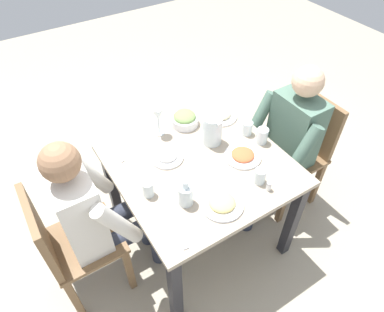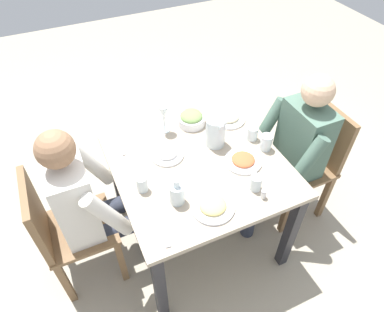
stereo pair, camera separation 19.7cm
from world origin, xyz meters
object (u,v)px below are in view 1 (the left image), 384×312
plate_fries (222,203)px  wine_glass (158,115)px  salt_shaker (269,186)px  water_glass_near_left (247,128)px  chair_near (300,147)px  plate_yoghurt (167,156)px  water_pitcher (212,130)px  chair_far (68,243)px  water_glass_far_left (262,136)px  oil_carafe (186,196)px  plate_rice_curry (243,155)px  water_glass_far_right (260,176)px  dining_table (199,175)px  salad_bowl (185,119)px  water_glass_center (148,189)px  plate_beans (220,115)px  diner_near (283,142)px  diner_far (98,211)px

plate_fries → wine_glass: size_ratio=1.17×
salt_shaker → water_glass_near_left: bearing=-24.1°
chair_near → plate_fries: 0.97m
plate_yoghurt → wine_glass: bearing=-17.4°
plate_fries → plate_yoghurt: (0.45, 0.07, 0.00)m
water_pitcher → plate_yoghurt: bearing=86.3°
chair_far → chair_near: bearing=-94.0°
water_pitcher → water_glass_far_left: (-0.17, -0.26, -0.05)m
water_glass_near_left → wine_glass: bearing=57.4°
plate_yoghurt → oil_carafe: (-0.34, 0.08, 0.04)m
plate_rice_curry → water_glass_far_right: size_ratio=2.44×
dining_table → salt_shaker: 0.44m
salad_bowl → water_glass_far_right: salad_bowl is taller
chair_near → plate_yoghurt: chair_near is taller
chair_near → water_glass_center: size_ratio=9.49×
dining_table → plate_beans: 0.47m
water_glass_center → oil_carafe: bearing=-137.1°
diner_near → plate_beans: bearing=38.5°
chair_far → water_glass_center: size_ratio=9.49×
salad_bowl → water_glass_far_left: 0.51m
diner_near → water_glass_far_right: (-0.24, 0.43, 0.14)m
plate_rice_curry → water_glass_far_left: water_glass_far_left is taller
plate_rice_curry → water_glass_far_left: 0.19m
chair_near → wine_glass: (0.41, 0.90, 0.39)m
water_pitcher → plate_fries: 0.50m
wine_glass → water_pitcher: bearing=-136.0°
chair_far → wine_glass: (0.30, -0.75, 0.39)m
oil_carafe → water_glass_far_left: bearing=-76.5°
chair_far → plate_fries: 0.89m
chair_far → diner_near: bearing=-94.5°
water_glass_far_left → water_glass_near_left: size_ratio=1.15×
salt_shaker → water_glass_far_left: bearing=-34.6°
chair_near → diner_far: 1.46m
water_glass_near_left → salt_shaker: 0.47m
dining_table → water_glass_far_left: bearing=-97.2°
chair_near → water_pitcher: bearing=75.9°
water_glass_near_left → wine_glass: size_ratio=0.45×
water_glass_near_left → water_glass_far_left: bearing=-166.9°
diner_near → plate_yoghurt: bearing=76.3°
chair_near → wine_glass: wine_glass is taller
diner_near → dining_table: bearing=85.0°
water_glass_far_left → plate_rice_curry: bearing=104.2°
water_glass_far_left → water_glass_near_left: 0.12m
plate_yoghurt → plate_beans: 0.52m
plate_yoghurt → wine_glass: (0.23, -0.07, 0.12)m
plate_rice_curry → plate_fries: bearing=125.5°
chair_near → diner_near: 0.25m
plate_rice_curry → plate_fries: 0.38m
water_glass_near_left → oil_carafe: 0.67m
plate_rice_curry → salt_shaker: size_ratio=4.06×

